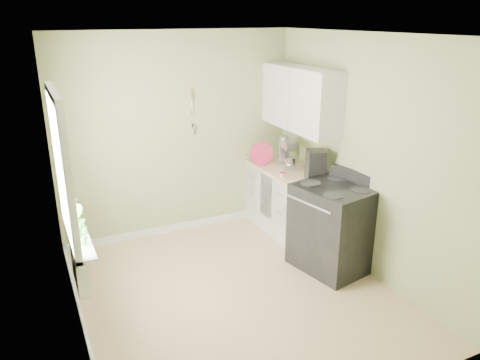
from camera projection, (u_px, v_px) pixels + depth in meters
name	position (u px, v px, depth m)	size (l,w,h in m)	color
floor	(236.00, 294.00, 5.09)	(3.20, 3.60, 0.02)	tan
ceiling	(235.00, 33.00, 4.19)	(3.20, 3.60, 0.02)	white
wall_back	(178.00, 136.00, 6.18)	(3.20, 0.02, 2.70)	tan
wall_left	(64.00, 203.00, 3.99)	(0.02, 3.60, 2.70)	tan
wall_right	(364.00, 157.00, 5.29)	(0.02, 3.60, 2.70)	tan
base_cabinets	(292.00, 205.00, 6.32)	(0.60, 1.60, 0.87)	white
countertop	(292.00, 173.00, 6.16)	(0.64, 1.60, 0.04)	#D8B784
upper_cabinets	(300.00, 99.00, 5.98)	(0.35, 1.40, 0.80)	white
window	(61.00, 170.00, 4.19)	(0.06, 1.14, 1.44)	white
window_sill	(78.00, 236.00, 4.44)	(0.18, 1.14, 0.04)	white
radiator	(80.00, 269.00, 4.50)	(0.12, 0.50, 0.35)	white
wall_utensils	(193.00, 119.00, 6.16)	(0.02, 0.14, 0.58)	#D8B784
stove	(333.00, 227.00, 5.47)	(0.88, 0.96, 1.15)	black
stand_mixer	(288.00, 155.00, 6.26)	(0.28, 0.38, 0.43)	#B2B2B7
kettle	(255.00, 153.00, 6.64)	(0.20, 0.12, 0.21)	silver
coffee_maker	(315.00, 166.00, 5.80)	(0.29, 0.31, 0.38)	black
red_tray	(261.00, 154.00, 6.37)	(0.33, 0.33, 0.02)	#A62443
jar	(282.00, 175.00, 5.92)	(0.07, 0.07, 0.07)	#B4A190
plant_a	(81.00, 231.00, 4.18)	(0.14, 0.10, 0.27)	#448231
plant_b	(77.00, 219.00, 4.43)	(0.15, 0.12, 0.27)	#448231
plant_c	(74.00, 211.00, 4.59)	(0.16, 0.16, 0.28)	#448231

